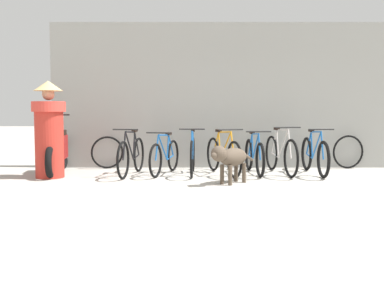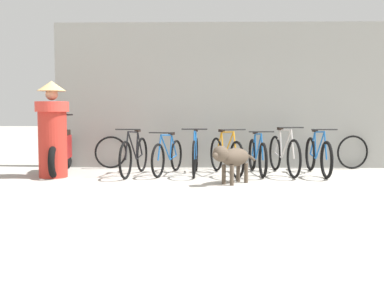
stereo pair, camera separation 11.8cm
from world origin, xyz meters
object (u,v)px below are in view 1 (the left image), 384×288
object	(u,v)px
bicycle_1	(167,156)
person_in_robes	(51,129)
bicycle_6	(316,155)
bicycle_5	(283,154)
bicycle_2	(194,155)
spare_tire_right	(109,152)
stray_dog	(232,158)
bicycle_4	(256,156)
bicycle_3	(225,155)
spare_tire_left	(350,152)
bicycle_0	(133,156)
motorcycle	(59,150)

from	to	relation	value
bicycle_1	person_in_robes	size ratio (longest dim) A/B	0.91
bicycle_6	bicycle_5	bearing A→B (deg)	-93.94
bicycle_2	person_in_robes	xyz separation A→B (m)	(-2.54, -0.39, 0.50)
spare_tire_right	bicycle_2	bearing A→B (deg)	-26.67
stray_dog	spare_tire_right	size ratio (longest dim) A/B	1.33
bicycle_2	bicycle_6	bearing A→B (deg)	93.69
bicycle_2	bicycle_4	xyz separation A→B (m)	(1.17, 0.13, -0.03)
stray_dog	spare_tire_right	distance (m)	3.09
bicycle_3	bicycle_5	bearing A→B (deg)	76.71
stray_dog	spare_tire_left	xyz separation A→B (m)	(2.60, 1.99, -0.09)
bicycle_0	bicycle_1	distance (m)	0.63
bicycle_2	spare_tire_right	distance (m)	1.96
bicycle_2	motorcycle	size ratio (longest dim) A/B	0.83
bicycle_4	person_in_robes	xyz separation A→B (m)	(-3.70, -0.52, 0.53)
bicycle_5	stray_dog	size ratio (longest dim) A/B	2.00
bicycle_3	bicycle_6	size ratio (longest dim) A/B	0.95
bicycle_0	spare_tire_right	xyz separation A→B (m)	(-0.63, 0.98, -0.02)
bicycle_0	person_in_robes	world-z (taller)	person_in_robes
bicycle_0	motorcycle	xyz separation A→B (m)	(-1.44, 0.26, 0.08)
bicycle_4	spare_tire_left	world-z (taller)	bicycle_4
bicycle_2	motorcycle	distance (m)	2.57
bicycle_6	person_in_robes	size ratio (longest dim) A/B	1.03
bicycle_5	bicycle_6	distance (m)	0.63
bicycle_0	bicycle_2	xyz separation A→B (m)	(1.12, 0.10, 0.00)
bicycle_2	spare_tire_left	bearing A→B (deg)	107.28
bicycle_5	stray_dog	world-z (taller)	bicycle_5
bicycle_1	stray_dog	xyz separation A→B (m)	(1.13, -1.15, 0.10)
bicycle_4	spare_tire_left	size ratio (longest dim) A/B	2.41
bicycle_1	bicycle_5	size ratio (longest dim) A/B	0.88
bicycle_4	spare_tire_right	xyz separation A→B (m)	(-2.92, 0.75, -0.00)
bicycle_0	bicycle_6	xyz separation A→B (m)	(3.42, 0.17, -0.01)
bicycle_4	stray_dog	bearing A→B (deg)	-28.32
bicycle_5	spare_tire_left	size ratio (longest dim) A/B	2.57
bicycle_1	bicycle_6	world-z (taller)	bicycle_6
bicycle_3	spare_tire_left	bearing A→B (deg)	90.49
bicycle_4	motorcycle	size ratio (longest dim) A/B	0.84
stray_dog	person_in_robes	world-z (taller)	person_in_robes
stray_dog	person_in_robes	xyz separation A→B (m)	(-3.14, 0.71, 0.44)
stray_dog	spare_tire_left	world-z (taller)	spare_tire_left
bicycle_0	bicycle_3	distance (m)	1.70
spare_tire_left	spare_tire_right	world-z (taller)	spare_tire_left
bicycle_3	person_in_robes	bearing A→B (deg)	-99.80
bicycle_2	spare_tire_left	xyz separation A→B (m)	(3.21, 0.88, -0.02)
bicycle_2	person_in_robes	distance (m)	2.62
stray_dog	person_in_robes	bearing A→B (deg)	-61.06
stray_dog	motorcycle	bearing A→B (deg)	-70.05
bicycle_2	bicycle_3	size ratio (longest dim) A/B	0.98
person_in_robes	bicycle_6	bearing A→B (deg)	-178.93
spare_tire_left	spare_tire_right	distance (m)	4.96
bicycle_1	bicycle_2	xyz separation A→B (m)	(0.52, -0.05, 0.03)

